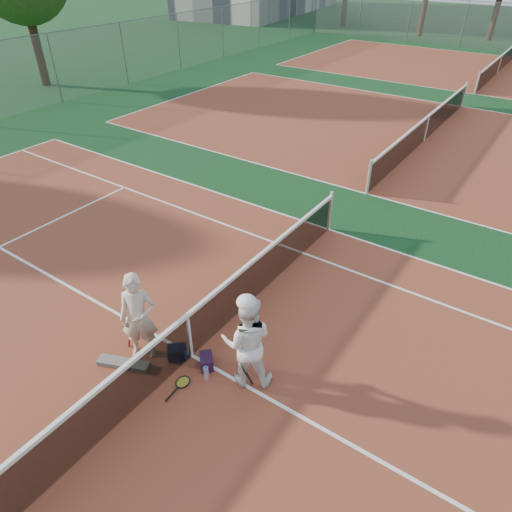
% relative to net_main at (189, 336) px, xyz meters
% --- Properties ---
extents(ground, '(130.00, 130.00, 0.00)m').
position_rel_net_main_xyz_m(ground, '(0.00, 0.00, -0.51)').
color(ground, '#0E3517').
rests_on(ground, ground).
extents(court_main, '(23.77, 10.97, 0.01)m').
position_rel_net_main_xyz_m(court_main, '(0.00, 0.00, -0.51)').
color(court_main, brown).
rests_on(court_main, ground).
extents(court_far_a, '(23.77, 10.97, 0.01)m').
position_rel_net_main_xyz_m(court_far_a, '(0.00, 13.50, -0.51)').
color(court_far_a, brown).
rests_on(court_far_a, ground).
extents(court_far_b, '(23.77, 10.97, 0.01)m').
position_rel_net_main_xyz_m(court_far_b, '(0.00, 27.00, -0.51)').
color(court_far_b, brown).
rests_on(court_far_b, ground).
extents(net_main, '(0.10, 10.98, 1.02)m').
position_rel_net_main_xyz_m(net_main, '(0.00, 0.00, 0.00)').
color(net_main, black).
rests_on(net_main, ground).
extents(net_far_a, '(0.10, 10.98, 1.02)m').
position_rel_net_main_xyz_m(net_far_a, '(0.00, 13.50, 0.00)').
color(net_far_a, black).
rests_on(net_far_a, ground).
extents(net_far_b, '(0.10, 10.98, 1.02)m').
position_rel_net_main_xyz_m(net_far_b, '(0.00, 27.00, 0.00)').
color(net_far_b, black).
rests_on(net_far_b, ground).
extents(fence_left, '(0.06, 54.50, 3.00)m').
position_rel_net_main_xyz_m(fence_left, '(-16.00, 6.75, 0.99)').
color(fence_left, slate).
rests_on(fence_left, ground).
extents(player_a, '(0.77, 0.73, 1.78)m').
position_rel_net_main_xyz_m(player_a, '(-0.75, -0.44, 0.38)').
color(player_a, beige).
rests_on(player_a, ground).
extents(player_b, '(1.09, 1.03, 1.79)m').
position_rel_net_main_xyz_m(player_b, '(1.17, 0.16, 0.38)').
color(player_b, white).
rests_on(player_b, ground).
extents(racket_red, '(0.26, 0.31, 0.59)m').
position_rel_net_main_xyz_m(racket_red, '(-1.05, -0.46, -0.21)').
color(racket_red, maroon).
rests_on(racket_red, ground).
extents(racket_black_held, '(0.35, 0.34, 0.58)m').
position_rel_net_main_xyz_m(racket_black_held, '(1.21, -0.02, -0.22)').
color(racket_black_held, black).
rests_on(racket_black_held, ground).
extents(racket_spare, '(0.32, 0.62, 0.03)m').
position_rel_net_main_xyz_m(racket_spare, '(0.29, -0.57, -0.49)').
color(racket_spare, black).
rests_on(racket_spare, ground).
extents(sports_bag_navy, '(0.40, 0.40, 0.27)m').
position_rel_net_main_xyz_m(sports_bag_navy, '(-0.18, -0.18, -0.38)').
color(sports_bag_navy, black).
rests_on(sports_bag_navy, ground).
extents(sports_bag_purple, '(0.39, 0.39, 0.26)m').
position_rel_net_main_xyz_m(sports_bag_purple, '(0.40, -0.04, -0.38)').
color(sports_bag_purple, black).
rests_on(sports_bag_purple, ground).
extents(net_cover_canvas, '(0.97, 0.57, 0.10)m').
position_rel_net_main_xyz_m(net_cover_canvas, '(-0.84, -0.88, -0.46)').
color(net_cover_canvas, '#64605A').
rests_on(net_cover_canvas, ground).
extents(water_bottle, '(0.09, 0.09, 0.30)m').
position_rel_net_main_xyz_m(water_bottle, '(0.60, -0.28, -0.36)').
color(water_bottle, silver).
rests_on(water_bottle, ground).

